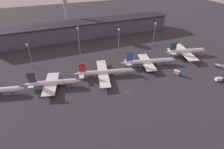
% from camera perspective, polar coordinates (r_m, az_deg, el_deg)
% --- Properties ---
extents(ground, '(600.00, 600.00, 0.00)m').
position_cam_1_polar(ground, '(116.85, 5.15, -5.87)').
color(ground, '#2D2D33').
extents(terminal_building, '(193.81, 23.23, 17.03)m').
position_cam_1_polar(terminal_building, '(204.55, -8.48, 14.50)').
color(terminal_building, '#4C515B').
rests_on(terminal_building, ground).
extents(airplane_1, '(38.00, 27.91, 12.62)m').
position_cam_1_polar(airplane_1, '(125.82, -18.88, -2.65)').
color(airplane_1, silver).
rests_on(airplane_1, ground).
extents(airplane_2, '(46.55, 38.24, 11.30)m').
position_cam_1_polar(airplane_2, '(131.11, -2.37, 0.74)').
color(airplane_2, silver).
rests_on(airplane_2, ground).
extents(airplane_3, '(47.20, 29.58, 12.84)m').
position_cam_1_polar(airplane_3, '(147.50, 11.80, 4.15)').
color(airplane_3, white).
rests_on(airplane_3, ground).
extents(airplane_4, '(39.79, 36.03, 12.71)m').
position_cam_1_polar(airplane_4, '(173.91, 22.89, 6.97)').
color(airplane_4, white).
rests_on(airplane_4, ground).
extents(service_vehicle_0, '(5.64, 6.91, 3.61)m').
position_cam_1_polar(service_vehicle_0, '(141.37, 20.76, 0.52)').
color(service_vehicle_0, '#195199').
rests_on(service_vehicle_0, ground).
extents(service_vehicle_1, '(5.50, 7.08, 2.81)m').
position_cam_1_polar(service_vehicle_1, '(166.73, 31.77, 2.43)').
color(service_vehicle_1, '#9EA3A8').
rests_on(service_vehicle_1, ground).
extents(service_vehicle_2, '(7.71, 3.88, 2.91)m').
position_cam_1_polar(service_vehicle_2, '(148.03, 31.79, -1.29)').
color(service_vehicle_2, '#195199').
rests_on(service_vehicle_2, ground).
extents(lamp_post_0, '(1.80, 1.80, 20.36)m').
position_cam_1_polar(lamp_post_0, '(151.96, -25.42, 6.64)').
color(lamp_post_0, slate).
rests_on(lamp_post_0, ground).
extents(lamp_post_1, '(1.80, 1.80, 28.37)m').
position_cam_1_polar(lamp_post_1, '(151.39, -10.79, 11.13)').
color(lamp_post_1, slate).
rests_on(lamp_post_1, ground).
extents(lamp_post_2, '(1.80, 1.80, 22.59)m').
position_cam_1_polar(lamp_post_2, '(162.47, 2.28, 12.04)').
color(lamp_post_2, slate).
rests_on(lamp_post_2, ground).
extents(lamp_post_3, '(1.80, 1.80, 23.77)m').
position_cam_1_polar(lamp_post_3, '(179.82, 13.72, 13.51)').
color(lamp_post_3, slate).
rests_on(lamp_post_3, ground).
extents(control_tower, '(9.00, 9.00, 48.30)m').
position_cam_1_polar(control_tower, '(226.06, -14.94, 20.70)').
color(control_tower, '#99999E').
rests_on(control_tower, ground).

